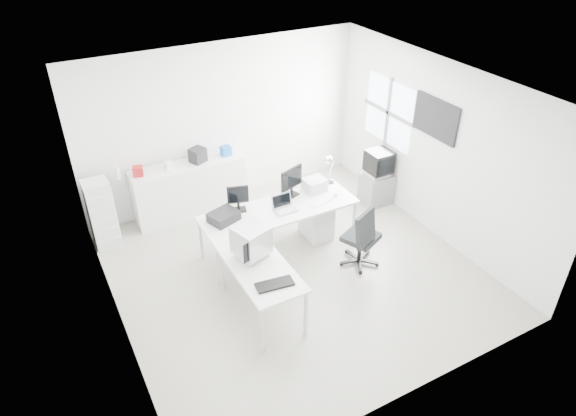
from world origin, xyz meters
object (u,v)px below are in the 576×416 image
laser_printer (315,185)px  filing_cabinet (102,214)px  side_desk (261,289)px  inkjet_printer (224,216)px  laptop (285,205)px  office_chair (361,235)px  tv_cabinet (376,189)px  main_desk (279,229)px  lcd_monitor_small (238,199)px  crt_monitor (251,243)px  sideboard (190,189)px  crt_tv (379,164)px  drawer_pedestal (316,219)px  lcd_monitor_large (292,183)px

laser_printer → filing_cabinet: filing_cabinet is taller
side_desk → inkjet_printer: (0.00, 1.20, 0.45)m
laptop → laser_printer: 0.77m
office_chair → tv_cabinet: bearing=21.1°
main_desk → office_chair: (0.90, -0.88, 0.15)m
lcd_monitor_small → crt_monitor: bearing=-88.3°
inkjet_printer → sideboard: sideboard is taller
crt_monitor → sideboard: bearing=72.9°
main_desk → side_desk: same height
laptop → crt_tv: size_ratio=0.67×
main_desk → inkjet_printer: inkjet_printer is taller
drawer_pedestal → filing_cabinet: 3.37m
drawer_pedestal → tv_cabinet: 1.50m
lcd_monitor_small → crt_tv: size_ratio=0.80×
crt_tv → tv_cabinet: bearing=0.0°
sideboard → laser_printer: bearing=-41.8°
office_chair → crt_tv: office_chair is taller
side_desk → crt_monitor: (0.00, 0.25, 0.58)m
filing_cabinet → laser_printer: bearing=-22.2°
main_desk → tv_cabinet: main_desk is taller
side_desk → lcd_monitor_small: 1.50m
inkjet_printer → lcd_monitor_small: bearing=7.5°
inkjet_printer → office_chair: size_ratio=0.39×
crt_tv → filing_cabinet: 4.63m
lcd_monitor_small → laptop: 0.70m
lcd_monitor_large → lcd_monitor_small: bearing=160.0°
tv_cabinet → filing_cabinet: (-4.50, 1.07, 0.27)m
laser_printer → crt_tv: (1.41, 0.19, -0.07)m
laptop → laser_printer: bearing=23.4°
drawer_pedestal → laser_printer: laser_printer is taller
laser_printer → filing_cabinet: bearing=155.0°
side_desk → sideboard: (-0.00, 2.75, 0.10)m
main_desk → sideboard: bearing=117.3°
sideboard → drawer_pedestal: bearing=-45.9°
sideboard → inkjet_printer: bearing=-89.9°
laser_printer → crt_tv: size_ratio=0.68×
side_desk → main_desk: bearing=52.3°
lcd_monitor_small → office_chair: lcd_monitor_small is taller
office_chair → drawer_pedestal: bearing=77.5°
main_desk → crt_monitor: 1.34m
main_desk → inkjet_printer: (-0.85, 0.10, 0.45)m
lcd_monitor_large → office_chair: bearing=-84.2°
side_desk → crt_tv: crt_tv is taller
tv_cabinet → sideboard: 3.27m
tv_cabinet → sideboard: bearing=157.5°
lcd_monitor_large → laptop: lcd_monitor_large is taller
drawer_pedestal → crt_tv: size_ratio=1.20×
drawer_pedestal → lcd_monitor_large: bearing=150.3°
crt_monitor → filing_cabinet: 2.80m
main_desk → office_chair: office_chair is taller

